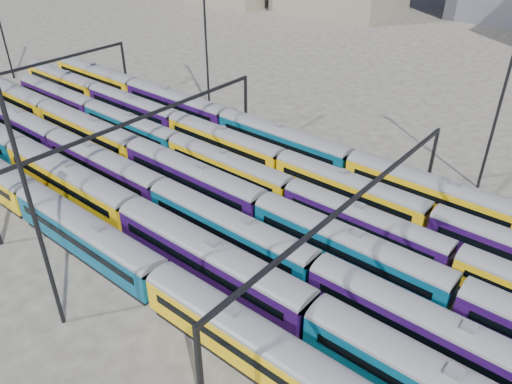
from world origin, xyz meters
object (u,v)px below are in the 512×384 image
Objects in this scene: rake_0 at (253,340)px; rake_2 at (160,192)px; rake_1 at (209,256)px; mast_2 at (25,184)px.

rake_0 is 0.85× the size of rake_2.
rake_0 is at bearing -27.94° from rake_1.
rake_1 is 17.43m from mast_2.
rake_2 is at bearing 110.90° from mast_2.
rake_2 is at bearing 158.52° from rake_1.
rake_2 is 21.39m from mast_2.
mast_2 is (-15.64, -7.00, 11.18)m from rake_0.
rake_0 is at bearing 24.12° from mast_2.
rake_1 is 1.27× the size of rake_2.
rake_1 is at bearing 152.06° from rake_0.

